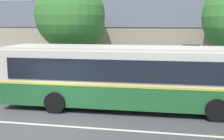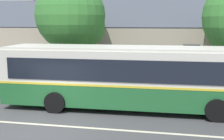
{
  "view_description": "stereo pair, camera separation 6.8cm",
  "coord_description": "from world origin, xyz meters",
  "views": [
    {
      "loc": [
        4.62,
        -10.38,
        4.19
      ],
      "look_at": [
        2.0,
        3.91,
        1.72
      ],
      "focal_mm": 45.0,
      "sensor_mm": 36.0,
      "label": 1
    },
    {
      "loc": [
        4.69,
        -10.37,
        4.19
      ],
      "look_at": [
        2.0,
        3.91,
        1.72
      ],
      "focal_mm": 45.0,
      "sensor_mm": 36.0,
      "label": 2
    }
  ],
  "objects": [
    {
      "name": "community_building",
      "position": [
        -1.35,
        13.3,
        2.04
      ],
      "size": [
        22.86,
        8.99,
        7.11
      ],
      "color": "tan",
      "rests_on": "ground"
    },
    {
      "name": "street_tree_secondary",
      "position": [
        -1.06,
        6.89,
        4.47
      ],
      "size": [
        4.43,
        4.43,
        6.84
      ],
      "color": "#4C3828",
      "rests_on": "ground"
    },
    {
      "name": "lane_divider_stripe",
      "position": [
        0.0,
        0.0,
        0.0
      ],
      "size": [
        60.0,
        0.16,
        0.01
      ],
      "primitive_type": "cube",
      "color": "beige",
      "rests_on": "ground"
    },
    {
      "name": "ground_plane",
      "position": [
        0.0,
        0.0,
        0.0
      ],
      "size": [
        300.0,
        300.0,
        0.0
      ],
      "primitive_type": "plane",
      "color": "#424244"
    },
    {
      "name": "bench_by_building",
      "position": [
        -2.39,
        5.51,
        0.57
      ],
      "size": [
        1.79,
        0.51,
        0.94
      ],
      "color": "brown",
      "rests_on": "sidewalk_far"
    },
    {
      "name": "sidewalk_far",
      "position": [
        0.0,
        6.0,
        0.07
      ],
      "size": [
        60.0,
        3.0,
        0.15
      ],
      "primitive_type": "cube",
      "color": "#ADAAA3",
      "rests_on": "ground"
    },
    {
      "name": "transit_bus",
      "position": [
        3.11,
        2.9,
        1.64
      ],
      "size": [
        12.49,
        2.93,
        3.04
      ],
      "color": "#236633",
      "rests_on": "ground"
    }
  ]
}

